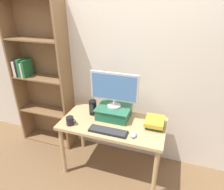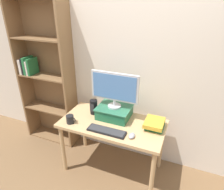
% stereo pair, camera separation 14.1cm
% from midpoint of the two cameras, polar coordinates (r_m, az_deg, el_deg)
% --- Properties ---
extents(ground_plane, '(12.00, 12.00, 0.00)m').
position_cam_midpoint_polar(ground_plane, '(2.85, -1.30, -20.00)').
color(ground_plane, brown).
extents(back_wall, '(7.00, 0.08, 2.60)m').
position_cam_midpoint_polar(back_wall, '(2.52, 1.86, 8.64)').
color(back_wall, beige).
rests_on(back_wall, ground_plane).
extents(desk, '(1.23, 0.62, 0.72)m').
position_cam_midpoint_polar(desk, '(2.44, -1.44, -9.62)').
color(desk, tan).
rests_on(desk, ground_plane).
extents(bookshelf_unit, '(0.82, 0.28, 2.09)m').
position_cam_midpoint_polar(bookshelf_unit, '(3.01, -20.89, 4.98)').
color(bookshelf_unit, olive).
rests_on(bookshelf_unit, ground_plane).
extents(riser_box, '(0.41, 0.35, 0.14)m').
position_cam_midpoint_polar(riser_box, '(2.46, -1.07, -4.67)').
color(riser_box, '#1E6642').
rests_on(riser_box, desk).
extents(computer_monitor, '(0.58, 0.16, 0.43)m').
position_cam_midpoint_polar(computer_monitor, '(2.31, -1.14, 1.96)').
color(computer_monitor, '#B7B7BA').
rests_on(computer_monitor, riser_box).
extents(keyboard, '(0.43, 0.13, 0.02)m').
position_cam_midpoint_polar(keyboard, '(2.23, -2.97, -10.32)').
color(keyboard, black).
rests_on(keyboard, desk).
extents(computer_mouse, '(0.06, 0.10, 0.04)m').
position_cam_midpoint_polar(computer_mouse, '(2.17, 4.35, -11.30)').
color(computer_mouse, '#99999E').
rests_on(computer_mouse, desk).
extents(book_stack, '(0.21, 0.25, 0.09)m').
position_cam_midpoint_polar(book_stack, '(2.34, 10.45, -7.72)').
color(book_stack, '#236B38').
rests_on(book_stack, desk).
extents(coffee_mug, '(0.12, 0.09, 0.10)m').
position_cam_midpoint_polar(coffee_mug, '(2.39, -13.55, -7.22)').
color(coffee_mug, black).
rests_on(coffee_mug, desk).
extents(desk_speaker, '(0.09, 0.10, 0.19)m').
position_cam_midpoint_polar(desk_speaker, '(2.52, -7.11, -3.60)').
color(desk_speaker, black).
rests_on(desk_speaker, desk).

